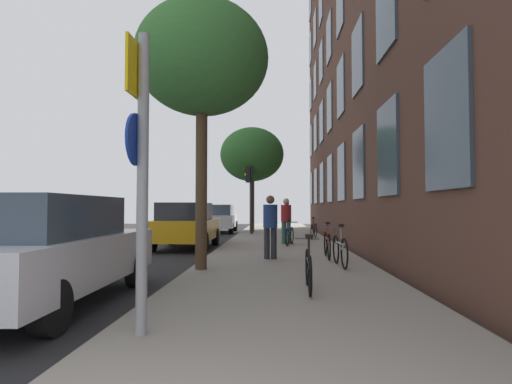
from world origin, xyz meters
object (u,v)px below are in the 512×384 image
bicycle_0 (308,268)px  bicycle_4 (314,230)px  tree_near (202,60)px  pedestrian_0 (270,223)px  car_1 (186,225)px  car_2 (219,218)px  sign_post (141,158)px  bicycle_2 (327,244)px  car_0 (46,249)px  bicycle_1 (340,250)px  pedestrian_1 (286,218)px  tree_far (252,155)px  traffic_light (250,187)px  pedestrian_2 (287,217)px  bicycle_3 (290,235)px

bicycle_0 → bicycle_4: bicycle_4 is taller
tree_near → pedestrian_0: bearing=51.1°
tree_near → car_1: tree_near is taller
tree_near → car_2: (-1.62, 15.03, -3.89)m
sign_post → bicycle_2: sign_post is taller
car_0 → car_1: bearing=88.5°
bicycle_1 → pedestrian_1: size_ratio=0.98×
tree_far → pedestrian_0: 12.17m
car_1 → car_2: same height
tree_far → car_0: 17.00m
pedestrian_1 → car_0: bearing=-112.3°
pedestrian_0 → car_1: 4.87m
tree_far → bicycle_1: 13.78m
bicycle_4 → traffic_light: bearing=131.8°
bicycle_1 → bicycle_4: (0.19, 8.14, -0.01)m
pedestrian_0 → pedestrian_2: bearing=84.8°
pedestrian_1 → pedestrian_2: pedestrian_1 is taller
bicycle_4 → car_0: car_0 is taller
car_1 → tree_far: bearing=76.2°
traffic_light → car_0: 15.22m
bicycle_2 → sign_post: bearing=-113.0°
traffic_light → car_2: 3.97m
traffic_light → car_1: 6.84m
pedestrian_2 → car_2: (-3.76, 6.11, -0.22)m
bicycle_1 → bicycle_4: 8.14m
pedestrian_0 → pedestrian_2: 7.09m
tree_near → bicycle_3: size_ratio=3.74×
traffic_light → car_1: bearing=-106.6°
sign_post → pedestrian_2: 13.68m
bicycle_2 → car_0: bearing=-133.2°
pedestrian_2 → car_1: 4.94m
car_2 → bicycle_4: bearing=-52.2°
pedestrian_0 → car_2: (-3.12, 13.17, -0.23)m
traffic_light → car_0: traffic_light is taller
car_1 → sign_post: bearing=-80.5°
tree_near → bicycle_0: size_ratio=3.71×
bicycle_1 → car_2: 15.21m
traffic_light → tree_far: size_ratio=0.60×
bicycle_4 → car_2: car_2 is taller
car_0 → car_2: size_ratio=1.10×
tree_near → tree_far: 13.52m
bicycle_1 → pedestrian_1: (-1.06, 5.75, 0.59)m
sign_post → bicycle_2: bearing=67.0°
bicycle_1 → bicycle_2: 1.55m
sign_post → tree_far: 18.26m
bicycle_4 → pedestrian_0: pedestrian_0 is taller
bicycle_3 → car_0: size_ratio=0.35×
bicycle_1 → car_1: bearing=132.5°
pedestrian_1 → pedestrian_0: bearing=-97.0°
car_0 → car_1: 8.62m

